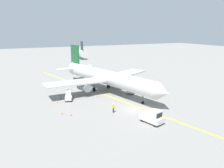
# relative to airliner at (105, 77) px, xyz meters

# --- Properties ---
(ground_plane) EXTENTS (300.00, 300.00, 0.00)m
(ground_plane) POSITION_rel_airliner_xyz_m (-0.27, -13.77, -3.42)
(ground_plane) COLOR gray
(taxi_line_yellow) EXTENTS (19.70, 77.68, 0.01)m
(taxi_line_yellow) POSITION_rel_airliner_xyz_m (0.13, -8.77, -3.41)
(taxi_line_yellow) COLOR yellow
(taxi_line_yellow) RESTS_ON ground
(airliner) EXTENTS (27.91, 34.92, 10.10)m
(airliner) POSITION_rel_airliner_xyz_m (0.00, 0.00, 0.00)
(airliner) COLOR silver
(airliner) RESTS_ON ground
(pushback_tug) EXTENTS (2.78, 3.97, 2.20)m
(pushback_tug) POSITION_rel_airliner_xyz_m (-0.64, -19.83, -2.42)
(pushback_tug) COLOR silver
(pushback_tug) RESTS_ON ground
(baggage_tug_near_wing) EXTENTS (1.97, 2.68, 2.10)m
(baggage_tug_near_wing) POSITION_rel_airliner_xyz_m (-9.65, -3.13, -2.49)
(baggage_tug_near_wing) COLOR silver
(baggage_tug_near_wing) RESTS_ON ground
(belt_loader_forward_hold) EXTENTS (4.42, 4.42, 2.59)m
(belt_loader_forward_hold) POSITION_rel_airliner_xyz_m (4.95, -3.96, -2.64)
(belt_loader_forward_hold) COLOR silver
(belt_loader_forward_hold) RESTS_ON ground
(ground_crew_marshaller) EXTENTS (0.36, 0.24, 1.70)m
(ground_crew_marshaller) POSITION_rel_airliner_xyz_m (-4.26, -13.23, -2.51)
(ground_crew_marshaller) COLOR #26262D
(ground_crew_marshaller) RESTS_ON ground
(safety_cone_nose_left) EXTENTS (0.36, 0.36, 0.44)m
(safety_cone_nose_left) POSITION_rel_airliner_xyz_m (7.61, 3.26, -3.20)
(safety_cone_nose_left) COLOR orange
(safety_cone_nose_left) RESTS_ON ground
(safety_cone_nose_right) EXTENTS (0.36, 0.36, 0.44)m
(safety_cone_nose_right) POSITION_rel_airliner_xyz_m (-11.40, -11.46, -3.20)
(safety_cone_nose_right) COLOR orange
(safety_cone_nose_right) RESTS_ON ground
(safety_cone_wingtip_left) EXTENTS (0.36, 0.36, 0.44)m
(safety_cone_wingtip_left) POSITION_rel_airliner_xyz_m (-12.07, -3.78, -3.20)
(safety_cone_wingtip_left) COLOR orange
(safety_cone_wingtip_left) RESTS_ON ground
(safety_cone_wingtip_right) EXTENTS (0.36, 0.36, 0.44)m
(safety_cone_wingtip_right) POSITION_rel_airliner_xyz_m (-12.64, -10.17, -3.20)
(safety_cone_wingtip_right) COLOR orange
(safety_cone_wingtip_right) RESTS_ON ground
(distant_aircraft_mid_left) EXTENTS (3.00, 10.10, 8.80)m
(distant_aircraft_mid_left) POSITION_rel_airliner_xyz_m (12.08, 57.72, -0.20)
(distant_aircraft_mid_left) COLOR silver
(distant_aircraft_mid_left) RESTS_ON ground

